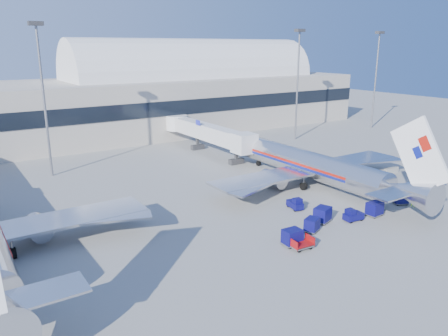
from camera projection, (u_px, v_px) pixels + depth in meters
ground at (279, 208)px, 53.67m from camera, size 260.00×260.00×0.00m
terminal at (51, 105)px, 89.43m from camera, size 170.00×28.15×21.00m
airliner_main at (313, 165)px, 61.81m from camera, size 32.00×37.26×12.07m
jetbridge_near at (203, 131)px, 81.41m from camera, size 4.40×27.50×6.25m
mast_west at (42, 78)px, 63.21m from camera, size 2.00×1.20×22.60m
mast_east at (298, 69)px, 89.73m from camera, size 2.00×1.20×22.60m
mast_far_east at (377, 66)px, 102.99m from camera, size 2.00×1.20×22.60m
barrier_near at (363, 177)px, 64.70m from camera, size 3.00×0.55×0.90m
barrier_mid at (378, 174)px, 66.45m from camera, size 3.00×0.55×0.90m
barrier_far at (391, 171)px, 68.20m from camera, size 3.00×0.55×0.90m
tug_lead at (353, 215)px, 49.56m from camera, size 2.38×1.37×1.48m
tug_right at (369, 189)px, 58.50m from camera, size 2.86×2.16×1.68m
tug_left at (295, 204)px, 53.16m from camera, size 1.54×2.46×1.49m
cart_train_a at (322, 214)px, 49.10m from camera, size 2.40×2.11×1.77m
cart_train_b at (312, 224)px, 46.66m from camera, size 2.09×1.87×1.51m
cart_train_c at (292, 237)px, 43.39m from camera, size 1.99×1.57×1.68m
cart_solo_near at (375, 209)px, 50.97m from camera, size 1.98×1.57×1.66m
cart_solo_far at (401, 198)px, 54.79m from camera, size 2.07×1.90×1.47m
cart_open_red at (301, 245)px, 42.78m from camera, size 2.30×1.71×0.59m
ramp_worker at (413, 200)px, 53.97m from camera, size 0.65×0.69×1.58m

